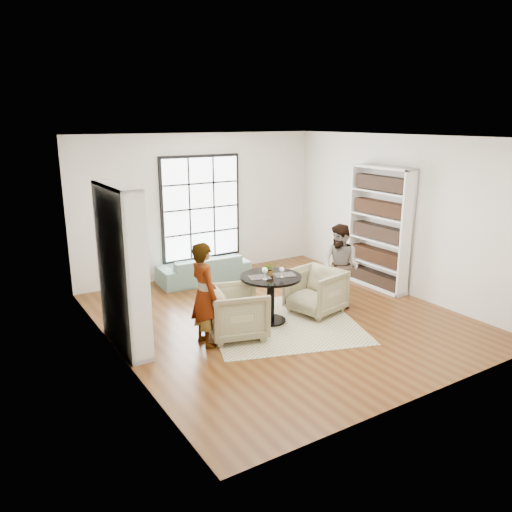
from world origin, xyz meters
TOP-DOWN VIEW (x-y plane):
  - ground at (0.00, 0.00)m, footprint 6.00×6.00m
  - room_shell at (0.00, 0.54)m, footprint 6.00×6.01m
  - rug at (-0.10, -0.21)m, footprint 2.99×2.99m
  - pedestal_table at (-0.25, -0.08)m, footprint 1.01×1.01m
  - sofa at (-0.23, 2.45)m, footprint 1.91×0.82m
  - armchair_left at (-1.00, -0.27)m, footprint 1.07×1.05m
  - armchair_right at (0.66, -0.13)m, footprint 1.01×0.99m
  - person_left at (-1.55, -0.27)m, footprint 0.38×0.58m
  - person_right at (1.21, -0.13)m, footprint 0.75×0.86m
  - placemat_left at (-0.44, -0.05)m, footprint 0.40×0.35m
  - placemat_right at (-0.03, -0.16)m, footprint 0.40×0.35m
  - cutlery_left at (-0.44, -0.05)m, footprint 0.20×0.25m
  - cutlery_right at (-0.03, -0.16)m, footprint 0.20×0.25m
  - wine_glass_left at (-0.43, -0.18)m, footprint 0.09×0.09m
  - wine_glass_right at (-0.13, -0.23)m, footprint 0.08×0.08m
  - flower_centerpiece at (-0.24, -0.05)m, footprint 0.23×0.21m

SIDE VIEW (x-z plane):
  - ground at x=0.00m, z-range 0.00..0.00m
  - rug at x=-0.10m, z-range 0.00..0.01m
  - sofa at x=-0.23m, z-range 0.00..0.55m
  - armchair_right at x=0.66m, z-range 0.00..0.78m
  - armchair_left at x=-1.00m, z-range 0.00..0.79m
  - pedestal_table at x=-0.25m, z-range 0.18..0.98m
  - person_right at x=1.21m, z-range 0.00..1.50m
  - person_left at x=-1.55m, z-range 0.00..1.57m
  - placemat_left at x=-0.44m, z-range 0.80..0.81m
  - placemat_right at x=-0.03m, z-range 0.80..0.81m
  - cutlery_left at x=-0.44m, z-range 0.81..0.81m
  - cutlery_right at x=-0.03m, z-range 0.81..0.81m
  - flower_centerpiece at x=-0.24m, z-range 0.80..1.02m
  - wine_glass_right at x=-0.13m, z-range 0.84..1.01m
  - wine_glass_left at x=-0.43m, z-range 0.84..1.04m
  - room_shell at x=0.00m, z-range -1.74..4.26m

